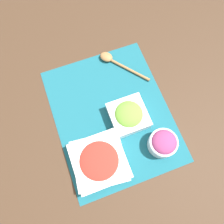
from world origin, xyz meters
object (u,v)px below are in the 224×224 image
at_px(lettuce_bowl, 128,115).
at_px(onion_bowl, 163,143).
at_px(tomato_bowl, 99,161).
at_px(wooden_spoon, 113,61).

relative_size(lettuce_bowl, onion_bowl, 1.33).
height_order(lettuce_bowl, tomato_bowl, lettuce_bowl).
xyz_separation_m(tomato_bowl, onion_bowl, (0.02, 0.26, 0.01)).
xyz_separation_m(lettuce_bowl, wooden_spoon, (-0.28, 0.04, -0.02)).
distance_m(tomato_bowl, wooden_spoon, 0.46).
bearing_deg(lettuce_bowl, wooden_spoon, 172.70).
relative_size(tomato_bowl, wooden_spoon, 1.00).
bearing_deg(onion_bowl, tomato_bowl, -94.88).
bearing_deg(lettuce_bowl, tomato_bowl, -52.71).
distance_m(onion_bowl, wooden_spoon, 0.44).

